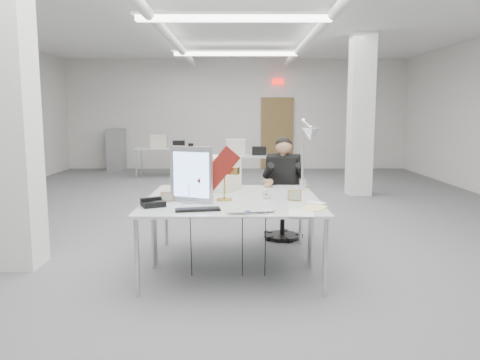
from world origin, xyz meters
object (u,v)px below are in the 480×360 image
Objects in this scene: seated_person at (283,171)px; monitor at (191,175)px; beige_monitor at (219,173)px; laptop at (248,213)px; architect_lamp at (306,154)px; desk_phone at (153,204)px; desk_main at (232,208)px; office_chair at (283,201)px; bankers_lamp at (224,185)px.

seated_person is 1.46× the size of monitor.
beige_monitor is (-0.81, -0.60, 0.05)m from seated_person.
seated_person is 2.31× the size of laptop.
monitor is at bearing -149.88° from architect_lamp.
desk_main is at bearing -24.02° from desk_phone.
architect_lamp reaches higher than desk_phone.
laptop is at bearing -45.49° from desk_phone.
office_chair reaches higher than desk_phone.
monitor is 1.58× the size of laptop.
desk_main is at bearing -62.33° from bankers_lamp.
desk_main is at bearing 101.87° from laptop.
laptop is at bearing -84.04° from seated_person.
desk_phone is 1.14m from beige_monitor.
beige_monitor is (-0.81, -0.65, 0.45)m from office_chair.
desk_phone is 0.51× the size of beige_monitor.
office_chair is 2.44× the size of beige_monitor.
architect_lamp reaches higher than office_chair.
seated_person is 0.93× the size of architect_lamp.
office_chair is at bearing 62.43° from beige_monitor.
bankers_lamp is (-0.08, 0.33, 0.17)m from desk_main.
monitor is (-1.05, -1.41, 0.53)m from office_chair.
bankers_lamp reaches higher than laptop.
bankers_lamp is at bearing 43.41° from monitor.
beige_monitor reaches higher than bankers_lamp.
monitor is (-1.05, -1.36, 0.14)m from seated_person.
beige_monitor is at bearing 92.56° from laptop.
monitor is 1.34m from architect_lamp.
desk_phone is at bearing -139.90° from bankers_lamp.
architect_lamp is (0.17, -0.88, 0.69)m from office_chair.
beige_monitor is (0.24, 0.76, -0.09)m from monitor.
bankers_lamp is at bearing 1.91° from desk_phone.
seated_person is at bearing 60.20° from beige_monitor.
beige_monitor is at bearing -121.03° from office_chair.
desk_phone is at bearing -97.40° from beige_monitor.
office_chair is 1.79× the size of monitor.
desk_main is at bearing -91.35° from office_chair.
laptop is 1.15× the size of bankers_lamp.
beige_monitor reaches higher than office_chair.
architect_lamp is at bearing -58.24° from seated_person.
bankers_lamp is at bearing -148.89° from architect_lamp.
laptop is at bearing -52.64° from beige_monitor.
office_chair is at bearing 68.25° from desk_main.
office_chair is 1.13m from architect_lamp.
laptop is 1.34m from architect_lamp.
office_chair reaches higher than desk_main.
monitor is at bearing -107.30° from seated_person.
seated_person is at bearing 67.62° from desk_main.
bankers_lamp is (-0.72, -1.23, 0.01)m from seated_person.
seated_person reaches higher than office_chair.
desk_main is 1.75m from office_chair.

